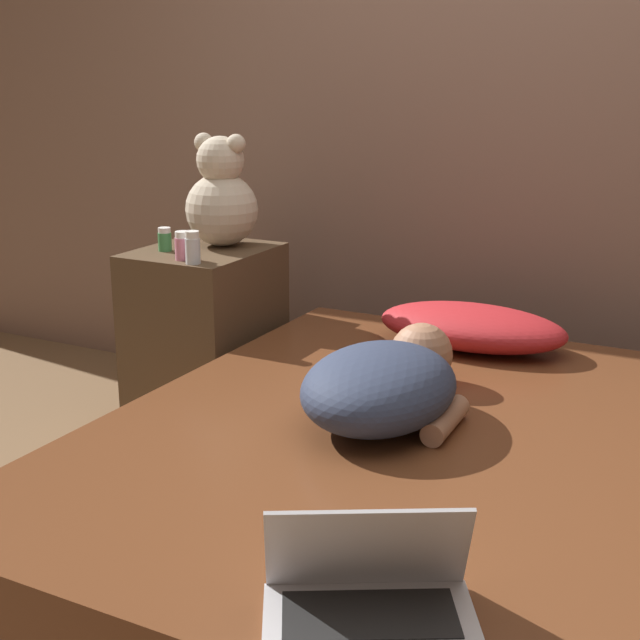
# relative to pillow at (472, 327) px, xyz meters

# --- Properties ---
(ground_plane) EXTENTS (12.00, 12.00, 0.00)m
(ground_plane) POSITION_rel_pillow_xyz_m (0.06, -0.74, -0.52)
(ground_plane) COLOR brown
(wall_back) EXTENTS (8.00, 0.06, 2.60)m
(wall_back) POSITION_rel_pillow_xyz_m (0.06, 0.51, 0.78)
(wall_back) COLOR #846656
(wall_back) RESTS_ON ground_plane
(bed) EXTENTS (1.49, 1.94, 0.45)m
(bed) POSITION_rel_pillow_xyz_m (0.06, -0.74, -0.30)
(bed) COLOR brown
(bed) RESTS_ON ground_plane
(nightstand) EXTENTS (0.42, 0.50, 0.71)m
(nightstand) POSITION_rel_pillow_xyz_m (-0.95, -0.13, -0.16)
(nightstand) COLOR brown
(nightstand) RESTS_ON ground_plane
(pillow) EXTENTS (0.62, 0.33, 0.14)m
(pillow) POSITION_rel_pillow_xyz_m (0.00, 0.00, 0.00)
(pillow) COLOR red
(pillow) RESTS_ON bed
(person_lying) EXTENTS (0.40, 0.67, 0.20)m
(person_lying) POSITION_rel_pillow_xyz_m (-0.00, -0.69, 0.03)
(person_lying) COLOR #2D3851
(person_lying) RESTS_ON bed
(laptop) EXTENTS (0.40, 0.35, 0.20)m
(laptop) POSITION_rel_pillow_xyz_m (0.32, -1.50, -0.02)
(laptop) COLOR silver
(laptop) RESTS_ON bed
(teddy_bear) EXTENTS (0.26, 0.26, 0.40)m
(teddy_bear) POSITION_rel_pillow_xyz_m (-0.93, -0.04, 0.36)
(teddy_bear) COLOR beige
(teddy_bear) RESTS_ON nightstand
(bottle_pink) EXTENTS (0.06, 0.06, 0.10)m
(bottle_pink) POSITION_rel_pillow_xyz_m (-0.91, -0.31, 0.24)
(bottle_pink) COLOR pink
(bottle_pink) RESTS_ON nightstand
(bottle_clear) EXTENTS (0.05, 0.05, 0.11)m
(bottle_clear) POSITION_rel_pillow_xyz_m (-0.85, -0.34, 0.24)
(bottle_clear) COLOR silver
(bottle_clear) RESTS_ON nightstand
(bottle_green) EXTENTS (0.05, 0.05, 0.08)m
(bottle_green) POSITION_rel_pillow_xyz_m (-1.05, -0.21, 0.23)
(bottle_green) COLOR #3D8E4C
(bottle_green) RESTS_ON nightstand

